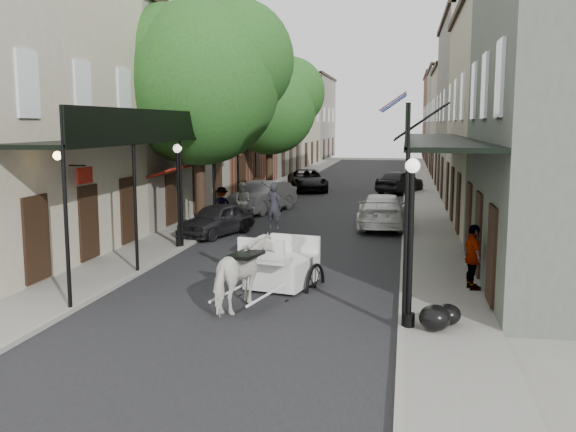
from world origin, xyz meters
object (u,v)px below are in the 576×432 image
at_px(pedestrian_sidewalk_right, 473,257).
at_px(tree_near, 209,76).
at_px(tree_far, 275,103).
at_px(carriage, 288,244).
at_px(car_right_far, 400,181).
at_px(pedestrian_walking, 243,202).
at_px(car_left_far, 307,180).
at_px(pedestrian_sidewalk_left, 222,204).
at_px(car_left_near, 217,220).
at_px(car_right_near, 382,211).
at_px(lamppost_right_near, 411,240).
at_px(lamppost_left, 179,194).
at_px(horse, 244,274).
at_px(lamppost_right_far, 408,172).
at_px(car_left_mid, 262,197).

bearing_deg(pedestrian_sidewalk_right, tree_near, 35.23).
relative_size(tree_far, carriage, 2.86).
bearing_deg(car_right_far, tree_far, 40.78).
bearing_deg(pedestrian_walking, car_left_far, 90.15).
distance_m(pedestrian_walking, pedestrian_sidewalk_left, 1.33).
xyz_separation_m(pedestrian_sidewalk_left, pedestrian_sidewalk_right, (10.00, -10.29, 0.09)).
height_order(car_left_near, car_right_near, car_right_near).
distance_m(tree_far, pedestrian_walking, 12.25).
height_order(lamppost_right_near, car_right_near, lamppost_right_near).
distance_m(lamppost_left, pedestrian_sidewalk_right, 10.90).
distance_m(carriage, car_right_near, 10.76).
relative_size(pedestrian_sidewalk_right, car_right_far, 0.39).
bearing_deg(tree_near, lamppost_left, -88.66).
distance_m(horse, pedestrian_sidewalk_right, 6.23).
height_order(tree_far, car_left_far, tree_far).
height_order(car_left_near, car_right_far, car_right_far).
bearing_deg(lamppost_left, pedestrian_walking, 85.09).
relative_size(tree_near, lamppost_left, 2.60).
bearing_deg(carriage, lamppost_right_near, -35.54).
xyz_separation_m(car_left_far, car_right_far, (6.20, -0.31, 0.05)).
bearing_deg(tree_far, car_left_far, 59.71).
xyz_separation_m(lamppost_right_far, horse, (-3.98, -19.00, -1.15)).
bearing_deg(tree_far, car_left_near, -87.57).
xyz_separation_m(tree_far, lamppost_right_far, (8.35, -6.18, -3.79)).
bearing_deg(pedestrian_sidewalk_left, pedestrian_walking, -134.59).
bearing_deg(tree_far, car_right_far, 17.71).
bearing_deg(tree_near, lamppost_right_near, -55.73).
relative_size(lamppost_right_far, car_right_near, 0.71).
bearing_deg(car_right_far, carriage, 106.47).
bearing_deg(tree_near, carriage, -59.81).
height_order(pedestrian_sidewalk_right, car_right_far, pedestrian_sidewalk_right).
xyz_separation_m(car_right_near, car_right_far, (0.63, 14.43, 0.02)).
height_order(lamppost_right_near, car_right_far, lamppost_right_near).
bearing_deg(lamppost_right_near, horse, 165.90).
bearing_deg(pedestrian_sidewalk_right, pedestrian_walking, 25.15).
bearing_deg(lamppost_right_near, car_left_mid, 112.09).
relative_size(carriage, car_left_near, 0.77).
distance_m(tree_near, lamppost_left, 6.10).
bearing_deg(horse, lamppost_right_near, 178.18).
bearing_deg(car_left_mid, car_right_far, 72.77).
bearing_deg(car_right_far, pedestrian_sidewalk_left, 85.34).
distance_m(pedestrian_sidewalk_right, car_left_mid, 17.28).
relative_size(pedestrian_sidewalk_left, car_left_far, 0.30).
distance_m(tree_far, carriage, 23.45).
bearing_deg(horse, pedestrian_sidewalk_left, -59.14).
height_order(lamppost_left, car_right_far, lamppost_left).
bearing_deg(lamppost_right_far, car_left_mid, -166.71).
bearing_deg(lamppost_right_far, pedestrian_walking, -146.55).
bearing_deg(car_right_near, tree_near, 14.03).
relative_size(lamppost_left, lamppost_right_far, 1.00).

